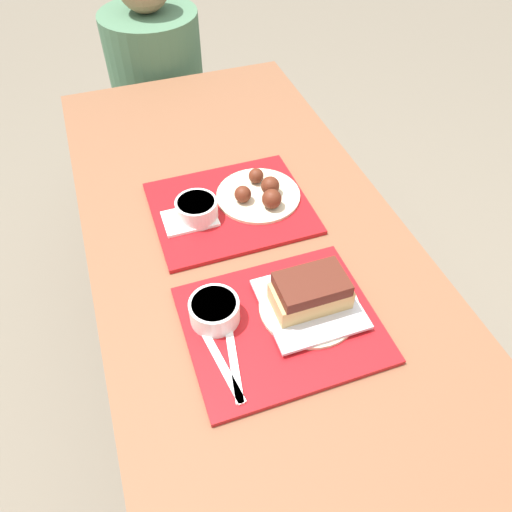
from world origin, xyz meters
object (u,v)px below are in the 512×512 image
(person_seated_across, at_px, (156,67))
(brisket_sandwich_plate, at_px, (310,297))
(tray_far, at_px, (231,208))
(bowl_coleslaw_far, at_px, (197,209))
(tray_near, at_px, (281,324))
(wings_plate_far, at_px, (260,193))
(bowl_coleslaw_near, at_px, (214,310))

(person_seated_across, bearing_deg, brisket_sandwich_plate, -86.68)
(tray_far, xyz_separation_m, brisket_sandwich_plate, (0.06, -0.36, 0.04))
(bowl_coleslaw_far, bearing_deg, person_seated_across, 85.46)
(bowl_coleslaw_far, xyz_separation_m, person_seated_across, (0.08, 0.97, -0.10))
(bowl_coleslaw_far, bearing_deg, brisket_sandwich_plate, -66.51)
(tray_far, distance_m, brisket_sandwich_plate, 0.37)
(person_seated_across, bearing_deg, tray_near, -89.74)
(tray_near, xyz_separation_m, wings_plate_far, (0.09, 0.39, 0.02))
(wings_plate_far, bearing_deg, brisket_sandwich_plate, -93.28)
(tray_near, bearing_deg, person_seated_across, 90.26)
(tray_near, height_order, bowl_coleslaw_far, bowl_coleslaw_far)
(bowl_coleslaw_near, height_order, wings_plate_far, wings_plate_far)
(bowl_coleslaw_near, bearing_deg, wings_plate_far, 56.67)
(bowl_coleslaw_near, bearing_deg, tray_far, 67.56)
(tray_near, distance_m, person_seated_across, 1.34)
(tray_near, distance_m, brisket_sandwich_plate, 0.08)
(brisket_sandwich_plate, bearing_deg, tray_near, -165.46)
(wings_plate_far, bearing_deg, bowl_coleslaw_near, -123.33)
(bowl_coleslaw_near, xyz_separation_m, person_seated_across, (0.12, 1.28, -0.10))
(brisket_sandwich_plate, bearing_deg, person_seated_across, 93.32)
(tray_near, distance_m, bowl_coleslaw_near, 0.14)
(tray_near, bearing_deg, brisket_sandwich_plate, 14.54)
(tray_far, bearing_deg, bowl_coleslaw_near, -112.44)
(tray_near, bearing_deg, wings_plate_far, 76.74)
(bowl_coleslaw_near, height_order, brisket_sandwich_plate, brisket_sandwich_plate)
(tray_near, relative_size, tray_far, 1.00)
(bowl_coleslaw_far, bearing_deg, bowl_coleslaw_near, -97.98)
(tray_far, xyz_separation_m, person_seated_across, (-0.01, 0.95, -0.07))
(tray_far, bearing_deg, tray_near, -91.17)
(brisket_sandwich_plate, bearing_deg, tray_far, 99.74)
(bowl_coleslaw_far, distance_m, person_seated_across, 0.97)
(bowl_coleslaw_far, bearing_deg, tray_near, -77.40)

